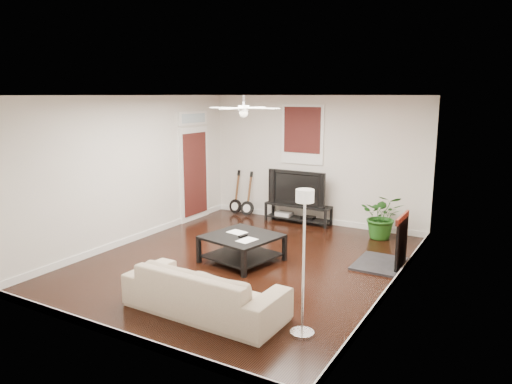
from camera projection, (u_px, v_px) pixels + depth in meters
The scene contains 14 objects.
room at pixel (244, 181), 7.89m from camera, with size 5.01×6.01×2.81m.
brick_accent at pixel (411, 186), 7.53m from camera, with size 0.02×2.20×2.80m, color brown.
fireplace at pixel (390, 240), 7.86m from camera, with size 0.80×1.10×0.92m, color black.
window_back at pixel (302, 135), 10.45m from camera, with size 1.00×0.06×1.30m, color #3A1110.
door_left at pixel (194, 165), 10.74m from camera, with size 0.08×1.00×2.50m, color white.
tv_stand at pixel (298, 213), 10.63m from camera, with size 1.49×0.40×0.42m, color black.
tv at pixel (299, 187), 10.53m from camera, with size 1.34×0.18×0.77m, color black.
coffee_table at pixel (242, 248), 8.15m from camera, with size 1.11×1.11×0.46m, color black.
sofa at pixel (205, 290), 6.21m from camera, with size 2.18×0.85×0.64m, color #C9B397.
floor_lamp at pixel (303, 264), 5.53m from camera, with size 0.29×0.29×1.78m, color silver, non-canonical shape.
potted_plant at pixel (383, 216), 9.42m from camera, with size 0.82×0.71×0.91m, color #1F5919.
guitar_left at pixel (235, 192), 11.34m from camera, with size 0.33×0.23×1.06m, color black, non-canonical shape.
guitar_right at pixel (247, 194), 11.14m from camera, with size 0.33×0.23×1.06m, color black, non-canonical shape.
ceiling_fan at pixel (244, 108), 7.65m from camera, with size 1.24×1.24×0.32m, color white, non-canonical shape.
Camera 1 is at (4.03, -6.64, 2.81)m, focal length 33.45 mm.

